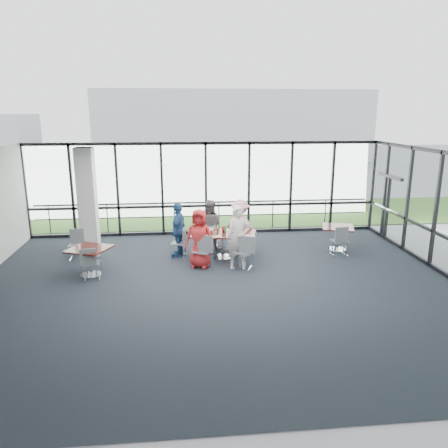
{
  "coord_description": "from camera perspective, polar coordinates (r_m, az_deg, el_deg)",
  "views": [
    {
      "loc": [
        -0.89,
        -9.89,
        4.18
      ],
      "look_at": [
        0.32,
        2.0,
        1.1
      ],
      "focal_mm": 35.0,
      "sensor_mm": 36.0,
      "label": 1
    }
  ],
  "objects": [
    {
      "name": "apron",
      "position": [
        20.35,
        -3.19,
        2.53
      ],
      "size": [
        80.0,
        70.0,
        0.02
      ],
      "primitive_type": "cube",
      "color": "slate",
      "rests_on": "ground"
    },
    {
      "name": "ceiling",
      "position": [
        9.97,
        -0.69,
        8.81
      ],
      "size": [
        12.0,
        10.0,
        0.04
      ],
      "primitive_type": "cube",
      "color": "silver",
      "rests_on": "ground"
    },
    {
      "name": "condiment_caddy",
      "position": [
        12.79,
        0.04,
        -1.0
      ],
      "size": [
        0.1,
        0.07,
        0.04
      ],
      "primitive_type": "cube",
      "color": "black",
      "rests_on": "main_table"
    },
    {
      "name": "plate_nl",
      "position": [
        12.42,
        -2.71,
        -1.55
      ],
      "size": [
        0.26,
        0.26,
        0.01
      ],
      "primitive_type": "cylinder",
      "color": "white",
      "rests_on": "main_table"
    },
    {
      "name": "plate_nr",
      "position": [
        12.35,
        2.56,
        -1.64
      ],
      "size": [
        0.24,
        0.24,
        0.01
      ],
      "primitive_type": "cylinder",
      "color": "white",
      "rests_on": "main_table"
    },
    {
      "name": "menu_b",
      "position": [
        12.44,
        3.37,
        -1.56
      ],
      "size": [
        0.35,
        0.35,
        0.0
      ],
      "primitive_type": "cube",
      "rotation": [
        0.0,
        0.0,
        -0.78
      ],
      "color": "beige",
      "rests_on": "main_table"
    },
    {
      "name": "plate_fl",
      "position": [
        13.11,
        -1.89,
        -0.68
      ],
      "size": [
        0.27,
        0.27,
        0.01
      ],
      "primitive_type": "cylinder",
      "color": "white",
      "rests_on": "main_table"
    },
    {
      "name": "hangar_main",
      "position": [
        42.19,
        0.86,
        12.87
      ],
      "size": [
        24.0,
        10.0,
        6.0
      ],
      "primitive_type": "cube",
      "color": "silver",
      "rests_on": "ground"
    },
    {
      "name": "guard_rail",
      "position": [
        15.94,
        -2.47,
        1.1
      ],
      "size": [
        12.0,
        0.06,
        0.06
      ],
      "primitive_type": "cylinder",
      "rotation": [
        0.0,
        1.57,
        0.0
      ],
      "color": "#2D2D33",
      "rests_on": "ground"
    },
    {
      "name": "menu_c",
      "position": [
        13.03,
        0.6,
        -0.79
      ],
      "size": [
        0.34,
        0.29,
        0.0
      ],
      "primitive_type": "cube",
      "rotation": [
        0.0,
        0.0,
        0.33
      ],
      "color": "beige",
      "rests_on": "main_table"
    },
    {
      "name": "side_table_right",
      "position": [
        13.91,
        14.64,
        -0.75
      ],
      "size": [
        1.16,
        1.16,
        0.75
      ],
      "rotation": [
        0.0,
        0.0,
        -0.31
      ],
      "color": "#341510",
      "rests_on": "ground"
    },
    {
      "name": "side_table_left",
      "position": [
        11.89,
        -17.15,
        -3.49
      ],
      "size": [
        1.25,
        1.25,
        0.75
      ],
      "rotation": [
        0.0,
        0.0,
        -0.41
      ],
      "color": "#341510",
      "rests_on": "ground"
    },
    {
      "name": "plate_end",
      "position": [
        12.77,
        -3.62,
        -1.12
      ],
      "size": [
        0.25,
        0.25,
        0.01
      ],
      "primitive_type": "cylinder",
      "color": "white",
      "rests_on": "main_table"
    },
    {
      "name": "chair_main_end",
      "position": [
        12.98,
        -5.99,
        -2.53
      ],
      "size": [
        0.47,
        0.47,
        0.81
      ],
      "primitive_type": null,
      "rotation": [
        0.0,
        0.0,
        -1.77
      ],
      "color": "gray",
      "rests_on": "ground"
    },
    {
      "name": "grass_strip",
      "position": [
        18.39,
        -2.9,
        1.34
      ],
      "size": [
        80.0,
        5.0,
        0.01
      ],
      "primitive_type": "cube",
      "color": "#3B5A26",
      "rests_on": "ground"
    },
    {
      "name": "main_table",
      "position": [
        12.75,
        -0.14,
        -1.75
      ],
      "size": [
        2.03,
        1.36,
        0.75
      ],
      "rotation": [
        0.0,
        0.0,
        -0.19
      ],
      "color": "#341510",
      "rests_on": "ground"
    },
    {
      "name": "chair_main_fr",
      "position": [
        13.72,
        2.14,
        -1.29
      ],
      "size": [
        0.51,
        0.51,
        0.91
      ],
      "primitive_type": null,
      "rotation": [
        0.0,
        0.0,
        2.99
      ],
      "color": "gray",
      "rests_on": "ground"
    },
    {
      "name": "menu_a",
      "position": [
        12.35,
        -1.21,
        -1.66
      ],
      "size": [
        0.4,
        0.35,
        0.0
      ],
      "primitive_type": "cube",
      "rotation": [
        0.0,
        0.0,
        0.44
      ],
      "color": "beige",
      "rests_on": "main_table"
    },
    {
      "name": "diner_end",
      "position": [
        12.93,
        -5.97,
        -0.74
      ],
      "size": [
        0.8,
        1.06,
        1.62
      ],
      "primitive_type": "imported",
      "rotation": [
        0.0,
        0.0,
        -1.9
      ],
      "color": "#285389",
      "rests_on": "ground"
    },
    {
      "name": "diner_far_right",
      "position": [
        13.42,
        2.17,
        -0.14
      ],
      "size": [
        1.16,
        0.93,
        1.6
      ],
      "primitive_type": "imported",
      "rotation": [
        0.0,
        0.0,
        2.69
      ],
      "color": "pink",
      "rests_on": "ground"
    },
    {
      "name": "tumbler_a",
      "position": [
        12.5,
        -1.29,
        -1.12
      ],
      "size": [
        0.07,
        0.07,
        0.15
      ],
      "primitive_type": "cylinder",
      "color": "white",
      "rests_on": "main_table"
    },
    {
      "name": "chair_main_fl",
      "position": [
        13.81,
        -1.66,
        -1.28
      ],
      "size": [
        0.44,
        0.44,
        0.87
      ],
      "primitive_type": null,
      "rotation": [
        0.0,
        0.0,
        3.11
      ],
      "color": "gray",
      "rests_on": "ground"
    },
    {
      "name": "exit_door",
      "position": [
        15.59,
        20.55,
        1.95
      ],
      "size": [
        0.12,
        1.6,
        2.1
      ],
      "primitive_type": "cube",
      "color": "black",
      "rests_on": "ground"
    },
    {
      "name": "tumbler_c",
      "position": [
        12.87,
        0.12,
        -0.71
      ],
      "size": [
        0.06,
        0.06,
        0.13
      ],
      "primitive_type": "cylinder",
      "color": "white",
      "rests_on": "main_table"
    },
    {
      "name": "diner_near_right",
      "position": [
        11.83,
        1.9,
        -1.79
      ],
      "size": [
        0.68,
        0.53,
        1.74
      ],
      "primitive_type": "imported",
      "rotation": [
        0.0,
        0.0,
        -0.11
      ],
      "color": "silver",
      "rests_on": "ground"
    },
    {
      "name": "diner_near_left",
      "position": [
        11.95,
        -3.22,
        -1.91
      ],
      "size": [
        0.92,
        0.75,
        1.63
      ],
      "primitive_type": "imported",
      "rotation": [
        0.0,
        0.0,
        -0.33
      ],
      "color": "red",
      "rests_on": "ground"
    },
    {
      "name": "tumbler_b",
      "position": [
        12.44,
        1.13,
        -1.21
      ],
      "size": [
        0.07,
        0.07,
        0.14
      ],
      "primitive_type": "cylinder",
      "color": "white",
      "rests_on": "main_table"
    },
    {
      "name": "chair_main_nr",
      "position": [
        11.93,
        2.47,
        -3.67
      ],
      "size": [
        0.61,
        0.61,
        0.95
      ],
      "primitive_type": null,
      "rotation": [
        0.0,
        0.0,
        -0.4
      ],
      "color": "gray",
      "rests_on": "ground"
    },
    {
      "name": "chair_spare_r",
      "position": [
        13.47,
        14.88,
        -2.12
      ],
      "size": [
        0.5,
        0.5,
        0.9
      ],
      "primitive_type": null,
      "rotation": [
        0.0,
        0.0,
        0.16
      ],
      "color": "gray",
      "rests_on": "ground"
    },
    {
      "name": "diner_far_left",
      "position": [
        13.46,
        -1.9,
        -0.13
      ],
      "size": [
        0.88,
        0.71,
        1.58
      ],
      "primitive_type": "imported",
      "rotation": [
        0.0,
        0.0,
        2.8
      ],
      "color": "slate",
      "rests_on": "ground"
    },
    {
      "name": "plate_fr",
      "position": [
        13.02,
        1.87,
        -0.79
      ],
      "size": [
        0.24,
        0.24,
        0.01
      ],
      "primitive_type": "cylinder",
      "color": "white",
      "rests_on": "main_table"
    },
    {
      "name": "wall_front",
      "position": [
        5.6,
        4.07,
        -13.06
      ],
      "size": [
        12.0,
        0.1,
        3.2
      ],
      "primitive_type": "cube",
      "color": "silver",
      "rests_on": "ground"
    },
    {
      "name": "chair_spare_la",
      "position": [
        11.7,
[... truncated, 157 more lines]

